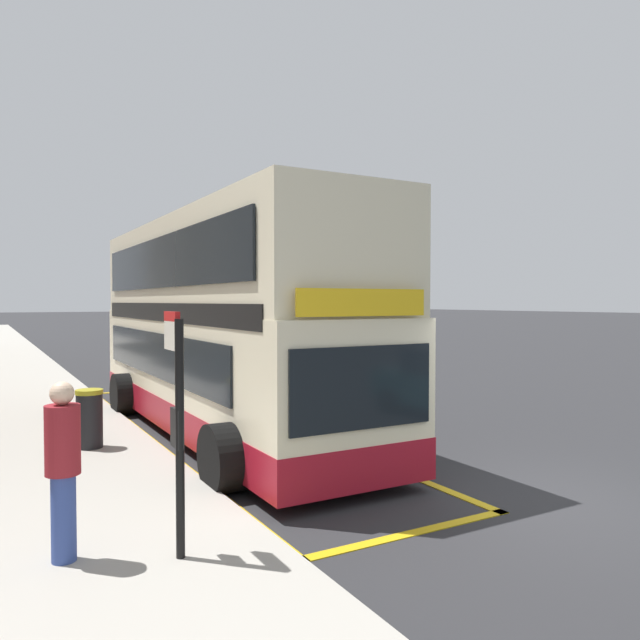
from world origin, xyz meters
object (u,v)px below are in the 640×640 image
object	(u,v)px
litter_bin	(89,418)
double_decker_bus	(220,333)
bus_stop_sign	(177,410)
pedestrian_waiting_near_sign	(63,463)
parked_car_navy_across	(151,327)

from	to	relation	value
litter_bin	double_decker_bus	bearing A→B (deg)	14.52
double_decker_bus	bus_stop_sign	bearing A→B (deg)	-113.98
bus_stop_sign	pedestrian_waiting_near_sign	distance (m)	1.23
double_decker_bus	litter_bin	xyz separation A→B (m)	(-2.70, -0.70, -1.40)
bus_stop_sign	parked_car_navy_across	distance (m)	41.32
double_decker_bus	pedestrian_waiting_near_sign	world-z (taller)	double_decker_bus
parked_car_navy_across	litter_bin	world-z (taller)	parked_car_navy_across
parked_car_navy_across	litter_bin	xyz separation A→B (m)	(-9.76, -34.94, -0.14)
double_decker_bus	bus_stop_sign	xyz separation A→B (m)	(-2.63, -5.92, -0.43)
bus_stop_sign	parked_car_navy_across	world-z (taller)	bus_stop_sign
double_decker_bus	pedestrian_waiting_near_sign	bearing A→B (deg)	-123.70
double_decker_bus	bus_stop_sign	size ratio (longest dim) A/B	4.32
double_decker_bus	litter_bin	distance (m)	3.12
bus_stop_sign	litter_bin	world-z (taller)	bus_stop_sign
bus_stop_sign	pedestrian_waiting_near_sign	size ratio (longest dim) A/B	1.38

